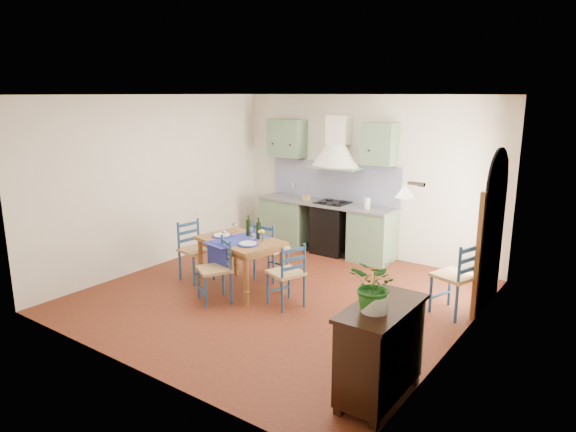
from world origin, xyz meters
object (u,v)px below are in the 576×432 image
object	(u,v)px
chair_near	(216,270)
potted_plant	(375,286)
dining_table	(240,245)
sideboard	(380,349)

from	to	relation	value
chair_near	potted_plant	size ratio (longest dim) A/B	1.86
dining_table	chair_near	world-z (taller)	dining_table
potted_plant	sideboard	bearing A→B (deg)	89.42
dining_table	sideboard	xyz separation A→B (m)	(2.87, -1.35, -0.17)
sideboard	potted_plant	distance (m)	0.68
dining_table	potted_plant	bearing A→B (deg)	-27.56
dining_table	chair_near	xyz separation A→B (m)	(0.02, -0.53, -0.22)
dining_table	sideboard	distance (m)	3.18
sideboard	dining_table	bearing A→B (deg)	154.89
dining_table	potted_plant	xyz separation A→B (m)	(2.87, -1.50, 0.50)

